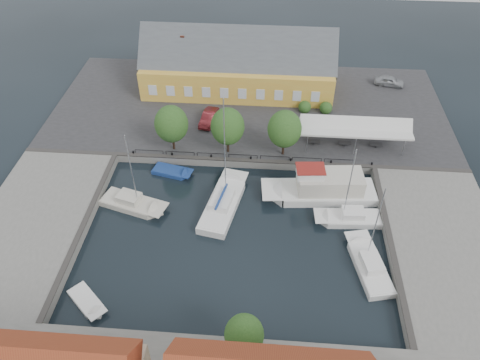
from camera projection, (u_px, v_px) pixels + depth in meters
The scene contains 17 objects.
ground at pixel (236, 226), 51.54m from camera, with size 140.00×140.00×0.00m, color black.
north_quay at pixel (249, 109), 68.43m from camera, with size 56.00×26.00×1.00m, color #2D2D30.
west_quay at pixel (34, 225), 50.99m from camera, with size 12.00×24.00×1.00m, color slate.
east_quay at pixel (445, 249), 48.43m from camera, with size 12.00×24.00×1.00m, color slate.
quay_edge_fittings at pixel (239, 190), 54.39m from camera, with size 56.00×24.72×0.40m.
warehouse at pixel (234, 66), 70.00m from camera, with size 28.56×14.00×9.55m.
tent_canopy at pixel (355, 129), 59.15m from camera, with size 14.00×4.00×2.83m.
quay_trees at pixel (228, 126), 57.42m from camera, with size 18.20×4.20×6.30m.
car_silver at pixel (390, 81), 72.01m from camera, with size 1.80×4.48×1.53m, color #A7AAAF.
car_red at pixel (209, 118), 64.42m from camera, with size 1.66×4.75×1.56m, color maroon.
center_sailboat at pixel (223, 204), 53.61m from camera, with size 5.13×10.94×14.32m.
trawler at pixel (323, 189), 54.56m from camera, with size 13.73×5.10×5.00m.
east_boat_a at pixel (349, 219), 51.96m from camera, with size 7.57×2.90×10.64m.
east_boat_c at pixel (369, 266), 47.05m from camera, with size 4.34×8.67×10.73m.
west_boat_b at pixel (133, 204), 53.73m from camera, with size 8.24×4.82×10.84m.
launch_sw at pixel (87, 302), 44.03m from camera, with size 4.61×4.42×0.98m.
launch_nw at pixel (172, 172), 58.27m from camera, with size 5.29×3.09×0.88m.
Camera 1 is at (3.20, -35.22, 37.84)m, focal length 35.00 mm.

